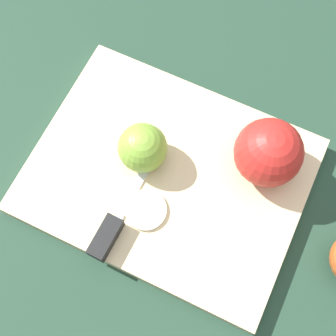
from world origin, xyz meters
TOP-DOWN VIEW (x-y plane):
  - ground_plane at (0.00, 0.00)m, footprint 4.00×4.00m
  - cutting_board at (0.00, 0.00)m, footprint 0.38×0.30m
  - apple_half_left at (-0.11, -0.06)m, footprint 0.09×0.09m
  - apple_half_right at (0.04, -0.01)m, footprint 0.07×0.07m
  - knife at (0.04, 0.11)m, footprint 0.03×0.14m
  - apple_slice at (0.01, 0.06)m, footprint 0.06×0.06m

SIDE VIEW (x-z plane):
  - ground_plane at x=0.00m, z-range 0.00..0.00m
  - cutting_board at x=0.00m, z-range 0.00..0.02m
  - apple_slice at x=0.01m, z-range 0.02..0.03m
  - knife at x=0.04m, z-range 0.02..0.05m
  - apple_half_right at x=0.04m, z-range 0.02..0.09m
  - apple_half_left at x=-0.11m, z-range 0.02..0.11m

